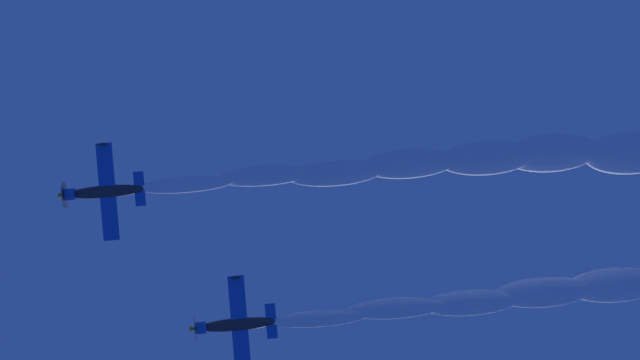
{
  "coord_description": "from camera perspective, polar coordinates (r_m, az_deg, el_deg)",
  "views": [
    {
      "loc": [
        -15.48,
        19.85,
        1.79
      ],
      "look_at": [
        -18.86,
        13.68,
        84.77
      ],
      "focal_mm": 54.48,
      "sensor_mm": 36.0,
      "label": 1
    }
  ],
  "objects": [
    {
      "name": "smoke_trail_lead",
      "position": [
        86.37,
        10.04,
        1.19
      ],
      "size": [
        41.61,
        27.99,
        5.03
      ],
      "color": "white"
    },
    {
      "name": "smoke_trail_left_wingman",
      "position": [
        88.6,
        17.41,
        -6.03
      ],
      "size": [
        41.03,
        28.13,
        5.06
      ],
      "color": "white"
    },
    {
      "name": "airplane_left_wingman",
      "position": [
        83.87,
        -5.06,
        -8.47
      ],
      "size": [
        7.25,
        7.79,
        2.91
      ],
      "color": "#232328"
    },
    {
      "name": "airplane_lead",
      "position": [
        85.65,
        -12.63,
        -0.69
      ],
      "size": [
        7.24,
        7.8,
        2.55
      ],
      "color": "#232328"
    }
  ]
}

